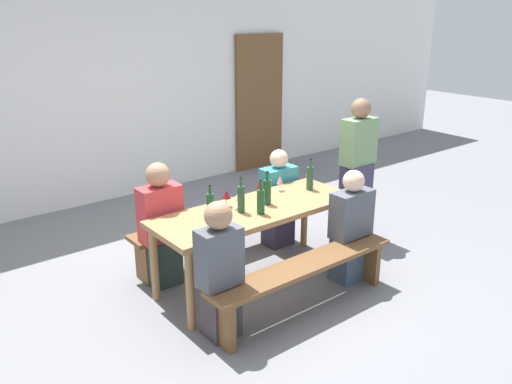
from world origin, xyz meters
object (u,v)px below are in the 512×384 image
object	(u,v)px
wooden_door	(259,103)
wine_bottle_4	(261,201)
seated_guest_far_1	(278,201)
standing_host	(357,172)
seated_guest_far_0	(161,227)
wine_bottle_1	(267,191)
wine_glass_0	(309,172)
wine_glass_2	(238,197)
wine_bottle_3	(310,178)
wine_bottle_2	(241,199)
wine_glass_4	(280,181)
bench_far	(216,226)
tasting_table	(256,216)
seated_guest_near_0	(220,273)
wine_glass_1	(260,185)
wine_glass_3	(226,195)
wine_bottle_0	(210,204)
bench_near	(304,274)
seated_guest_near_1	(351,229)

from	to	relation	value
wooden_door	wine_bottle_4	size ratio (longest dim) A/B	6.55
seated_guest_far_1	standing_host	bearing A→B (deg)	66.06
seated_guest_far_0	wine_bottle_1	bearing A→B (deg)	59.34
seated_guest_far_0	standing_host	bearing A→B (deg)	80.74
wine_glass_0	wine_glass_2	size ratio (longest dim) A/B	1.11
wine_bottle_3	seated_guest_far_0	bearing A→B (deg)	162.88
wine_bottle_2	wooden_door	bearing A→B (deg)	48.91
wine_glass_4	wine_bottle_3	bearing A→B (deg)	-30.99
bench_far	tasting_table	bearing A→B (deg)	-90.00
seated_guest_near_0	standing_host	size ratio (longest dim) A/B	0.72
wine_bottle_3	wooden_door	bearing A→B (deg)	59.81
wine_bottle_3	tasting_table	bearing A→B (deg)	-175.02
wine_glass_0	wine_glass_1	xyz separation A→B (m)	(-0.68, -0.03, 0.01)
standing_host	seated_guest_far_0	bearing A→B (deg)	-9.26
wine_bottle_2	seated_guest_near_0	size ratio (longest dim) A/B	0.29
wine_glass_3	seated_guest_far_1	size ratio (longest dim) A/B	0.15
standing_host	wine_glass_3	bearing A→B (deg)	-1.53
wine_glass_2	wine_bottle_4	bearing A→B (deg)	-70.15
seated_guest_far_1	wine_bottle_0	bearing A→B (deg)	-69.36
tasting_table	seated_guest_far_0	distance (m)	0.87
wine_glass_2	wine_bottle_2	bearing A→B (deg)	-108.75
wine_bottle_1	seated_guest_far_0	size ratio (longest dim) A/B	0.27
seated_guest_near_0	wine_bottle_0	bearing A→B (deg)	-28.39
wine_glass_2	seated_guest_near_0	distance (m)	0.90
bench_far	seated_guest_far_0	distance (m)	0.75
wine_bottle_0	wooden_door	bearing A→B (deg)	45.31
bench_far	wine_glass_3	distance (m)	0.72
wine_glass_4	wooden_door	bearing A→B (deg)	54.70
tasting_table	wine_bottle_3	size ratio (longest dim) A/B	6.09
bench_near	wine_glass_0	size ratio (longest dim) A/B	11.28
seated_guest_far_0	wine_bottle_2	bearing A→B (deg)	46.04
wooden_door	wine_bottle_2	xyz separation A→B (m)	(-2.60, -2.99, -0.17)
wooden_door	tasting_table	distance (m)	3.87
wine_bottle_2	wine_glass_0	xyz separation A→B (m)	(1.05, 0.23, -0.01)
bench_far	wine_bottle_0	size ratio (longest dim) A/B	6.35
wine_glass_1	standing_host	world-z (taller)	standing_host
tasting_table	wine_bottle_3	xyz separation A→B (m)	(0.73, 0.06, 0.21)
wine_glass_3	seated_guest_near_0	xyz separation A→B (m)	(-0.56, -0.70, -0.31)
wine_glass_0	seated_guest_near_1	xyz separation A→B (m)	(-0.15, -0.73, -0.35)
wine_glass_2	wine_glass_3	xyz separation A→B (m)	(-0.05, 0.11, 0.01)
bench_near	wine_bottle_0	size ratio (longest dim) A/B	6.35
seated_guest_near_1	wine_bottle_0	bearing A→B (deg)	63.59
wooden_door	wine_bottle_4	xyz separation A→B (m)	(-2.49, -3.13, -0.18)
wooden_door	tasting_table	xyz separation A→B (m)	(-2.43, -2.98, -0.39)
bench_far	wine_glass_0	xyz separation A→B (m)	(0.88, -0.43, 0.51)
wine_glass_1	wine_glass_2	distance (m)	0.36
wine_bottle_2	seated_guest_near_1	xyz separation A→B (m)	(0.90, -0.50, -0.37)
wine_glass_1	seated_guest_near_1	size ratio (longest dim) A/B	0.16
wine_bottle_2	wine_glass_1	xyz separation A→B (m)	(0.37, 0.20, -0.01)
wine_glass_3	standing_host	size ratio (longest dim) A/B	0.10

